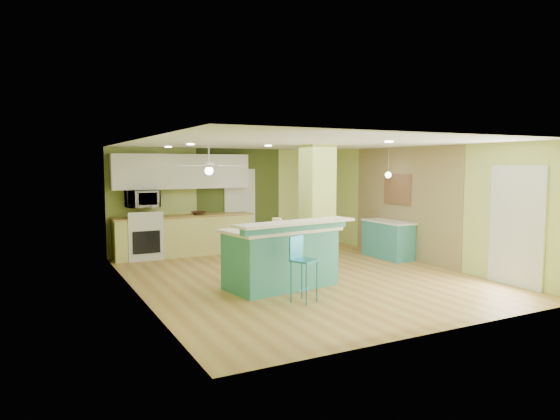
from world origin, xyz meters
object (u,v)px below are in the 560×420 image
object	(u,v)px
peninsula	(281,256)
bar_stool	(301,258)
canister	(277,222)
side_counter	(388,239)
fruit_bowl	(198,213)

from	to	relation	value
peninsula	bar_stool	size ratio (longest dim) A/B	2.22
bar_stool	canister	bearing A→B (deg)	56.25
side_counter	fruit_bowl	bearing A→B (deg)	147.30
side_counter	peninsula	bearing A→B (deg)	-158.85
bar_stool	fruit_bowl	distance (m)	4.63
peninsula	canister	world-z (taller)	peninsula
bar_stool	side_counter	xyz separation A→B (m)	(3.55, 2.26, -0.26)
peninsula	side_counter	bearing A→B (deg)	12.40
peninsula	bar_stool	world-z (taller)	peninsula
bar_stool	fruit_bowl	bearing A→B (deg)	66.84
peninsula	canister	bearing A→B (deg)	73.47
bar_stool	side_counter	world-z (taller)	bar_stool
side_counter	canister	size ratio (longest dim) A/B	7.67
bar_stool	canister	size ratio (longest dim) A/B	5.99
fruit_bowl	canister	xyz separation A→B (m)	(0.31, -3.44, 0.12)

